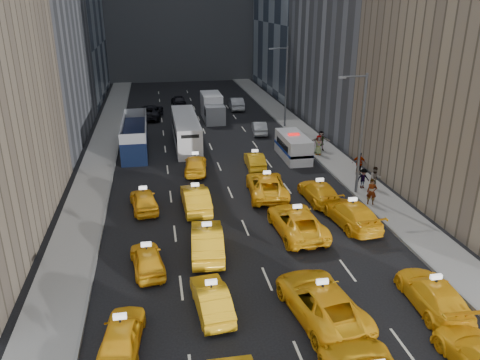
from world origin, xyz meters
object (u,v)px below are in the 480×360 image
object	(u,v)px
city_bus	(186,131)
pedestrian_0	(372,192)
box_truck	(212,108)
nypd_van	(293,147)
double_decker	(135,135)

from	to	relation	value
city_bus	pedestrian_0	xyz separation A→B (m)	(11.72, -17.62, -0.32)
box_truck	nypd_van	bearing A→B (deg)	-72.69
double_decker	city_bus	bearing A→B (deg)	13.59
nypd_van	pedestrian_0	bearing A→B (deg)	-74.72
nypd_van	pedestrian_0	size ratio (longest dim) A/B	2.98
city_bus	nypd_van	bearing A→B (deg)	-30.73
pedestrian_0	city_bus	bearing A→B (deg)	145.36
pedestrian_0	nypd_van	bearing A→B (deg)	123.47
nypd_van	double_decker	size ratio (longest dim) A/B	0.55
nypd_van	city_bus	world-z (taller)	city_bus
double_decker	pedestrian_0	xyz separation A→B (m)	(16.71, -16.56, -0.36)
city_bus	pedestrian_0	bearing A→B (deg)	-53.38
box_truck	pedestrian_0	bearing A→B (deg)	-75.53
double_decker	city_bus	world-z (taller)	double_decker
city_bus	box_truck	world-z (taller)	box_truck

